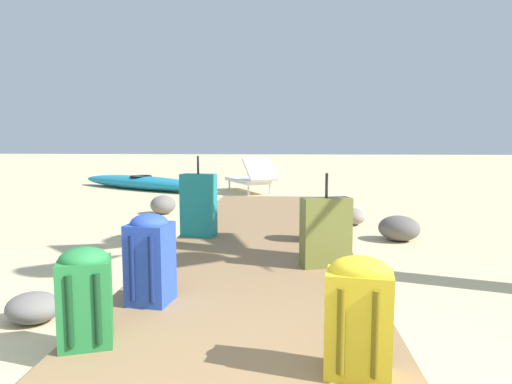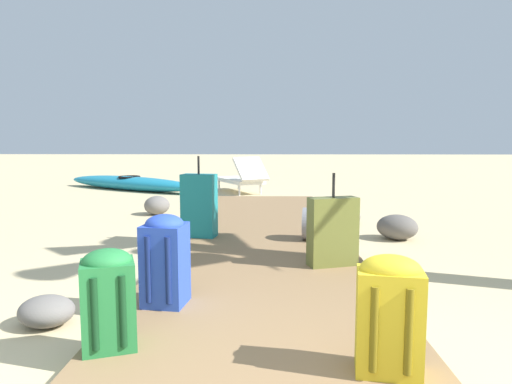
{
  "view_description": "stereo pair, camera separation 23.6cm",
  "coord_description": "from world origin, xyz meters",
  "px_view_note": "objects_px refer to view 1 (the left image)",
  "views": [
    {
      "loc": [
        0.28,
        -1.11,
        1.16
      ],
      "look_at": [
        -0.07,
        4.16,
        0.55
      ],
      "focal_mm": 32.73,
      "sensor_mm": 36.0,
      "label": 1
    },
    {
      "loc": [
        0.04,
        -1.12,
        1.16
      ],
      "look_at": [
        -0.07,
        4.16,
        0.55
      ],
      "focal_mm": 32.73,
      "sensor_mm": 36.0,
      "label": 2
    }
  ],
  "objects_px": {
    "duffel_bag_grey": "(326,225)",
    "backpack_green": "(85,294)",
    "backpack_blue": "(150,256)",
    "backpack_yellow": "(359,314)",
    "suitcase_teal": "(199,205)",
    "kayak": "(141,183)",
    "lounge_chair": "(251,178)",
    "suitcase_olive": "(326,232)"
  },
  "relations": [
    {
      "from": "duffel_bag_grey",
      "to": "backpack_green",
      "type": "relative_size",
      "value": 1.07
    },
    {
      "from": "backpack_blue",
      "to": "backpack_yellow",
      "type": "bearing_deg",
      "value": -35.71
    },
    {
      "from": "suitcase_teal",
      "to": "duffel_bag_grey",
      "type": "height_order",
      "value": "suitcase_teal"
    },
    {
      "from": "suitcase_teal",
      "to": "kayak",
      "type": "distance_m",
      "value": 5.86
    },
    {
      "from": "duffel_bag_grey",
      "to": "kayak",
      "type": "height_order",
      "value": "duffel_bag_grey"
    },
    {
      "from": "backpack_blue",
      "to": "lounge_chair",
      "type": "bearing_deg",
      "value": 88.85
    },
    {
      "from": "suitcase_teal",
      "to": "backpack_blue",
      "type": "bearing_deg",
      "value": -87.85
    },
    {
      "from": "suitcase_teal",
      "to": "lounge_chair",
      "type": "height_order",
      "value": "suitcase_teal"
    },
    {
      "from": "suitcase_teal",
      "to": "backpack_blue",
      "type": "distance_m",
      "value": 2.11
    },
    {
      "from": "backpack_green",
      "to": "kayak",
      "type": "distance_m",
      "value": 8.43
    },
    {
      "from": "suitcase_teal",
      "to": "backpack_green",
      "type": "bearing_deg",
      "value": -91.56
    },
    {
      "from": "suitcase_olive",
      "to": "backpack_blue",
      "type": "height_order",
      "value": "suitcase_olive"
    },
    {
      "from": "suitcase_teal",
      "to": "backpack_yellow",
      "type": "distance_m",
      "value": 3.26
    },
    {
      "from": "duffel_bag_grey",
      "to": "backpack_yellow",
      "type": "xyz_separation_m",
      "value": [
        -0.08,
        -2.83,
        0.12
      ]
    },
    {
      "from": "suitcase_teal",
      "to": "backpack_yellow",
      "type": "xyz_separation_m",
      "value": [
        1.3,
        -2.99,
        -0.05
      ]
    },
    {
      "from": "backpack_green",
      "to": "backpack_blue",
      "type": "distance_m",
      "value": 0.66
    },
    {
      "from": "suitcase_teal",
      "to": "backpack_blue",
      "type": "height_order",
      "value": "suitcase_teal"
    },
    {
      "from": "backpack_yellow",
      "to": "backpack_blue",
      "type": "distance_m",
      "value": 1.5
    },
    {
      "from": "backpack_yellow",
      "to": "kayak",
      "type": "bearing_deg",
      "value": 113.57
    },
    {
      "from": "backpack_green",
      "to": "suitcase_teal",
      "type": "bearing_deg",
      "value": 88.44
    },
    {
      "from": "suitcase_teal",
      "to": "backpack_blue",
      "type": "xyz_separation_m",
      "value": [
        0.08,
        -2.11,
        -0.03
      ]
    },
    {
      "from": "backpack_blue",
      "to": "suitcase_teal",
      "type": "bearing_deg",
      "value": 92.15
    },
    {
      "from": "suitcase_olive",
      "to": "kayak",
      "type": "bearing_deg",
      "value": 119.26
    },
    {
      "from": "backpack_yellow",
      "to": "kayak",
      "type": "height_order",
      "value": "backpack_yellow"
    },
    {
      "from": "suitcase_olive",
      "to": "kayak",
      "type": "distance_m",
      "value": 7.47
    },
    {
      "from": "duffel_bag_grey",
      "to": "suitcase_olive",
      "type": "xyz_separation_m",
      "value": [
        -0.08,
        -0.99,
        0.12
      ]
    },
    {
      "from": "duffel_bag_grey",
      "to": "lounge_chair",
      "type": "distance_m",
      "value": 5.13
    },
    {
      "from": "backpack_yellow",
      "to": "backpack_green",
      "type": "distance_m",
      "value": 1.39
    },
    {
      "from": "suitcase_olive",
      "to": "suitcase_teal",
      "type": "bearing_deg",
      "value": 138.62
    },
    {
      "from": "backpack_yellow",
      "to": "lounge_chair",
      "type": "height_order",
      "value": "lounge_chair"
    },
    {
      "from": "suitcase_olive",
      "to": "lounge_chair",
      "type": "bearing_deg",
      "value": 100.24
    },
    {
      "from": "duffel_bag_grey",
      "to": "suitcase_olive",
      "type": "distance_m",
      "value": 1.0
    },
    {
      "from": "duffel_bag_grey",
      "to": "lounge_chair",
      "type": "xyz_separation_m",
      "value": [
        -1.16,
        5.0,
        0.07
      ]
    },
    {
      "from": "backpack_green",
      "to": "kayak",
      "type": "bearing_deg",
      "value": 105.64
    },
    {
      "from": "backpack_green",
      "to": "backpack_blue",
      "type": "relative_size",
      "value": 0.88
    },
    {
      "from": "backpack_blue",
      "to": "suitcase_olive",
      "type": "bearing_deg",
      "value": 38.33
    },
    {
      "from": "duffel_bag_grey",
      "to": "backpack_yellow",
      "type": "bearing_deg",
      "value": -91.71
    },
    {
      "from": "backpack_green",
      "to": "lounge_chair",
      "type": "height_order",
      "value": "lounge_chair"
    },
    {
      "from": "suitcase_olive",
      "to": "backpack_yellow",
      "type": "distance_m",
      "value": 1.84
    },
    {
      "from": "kayak",
      "to": "duffel_bag_grey",
      "type": "bearing_deg",
      "value": -55.96
    },
    {
      "from": "suitcase_teal",
      "to": "duffel_bag_grey",
      "type": "relative_size",
      "value": 1.6
    },
    {
      "from": "backpack_yellow",
      "to": "kayak",
      "type": "xyz_separation_m",
      "value": [
        -3.65,
        8.35,
        -0.22
      ]
    }
  ]
}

